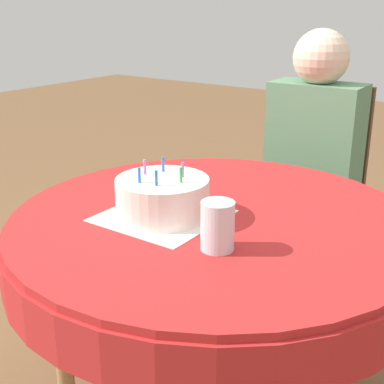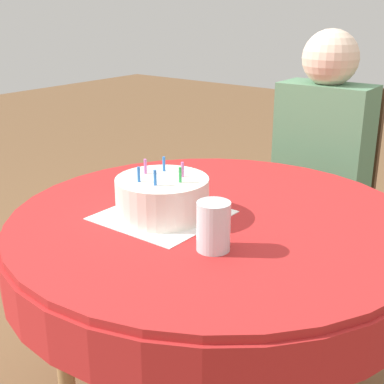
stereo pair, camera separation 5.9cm
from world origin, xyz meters
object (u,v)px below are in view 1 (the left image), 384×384
at_px(chair, 316,189).
at_px(person, 312,147).
at_px(drinking_glass, 218,226).
at_px(birthday_cake, 163,197).

xyz_separation_m(chair, person, (0.00, -0.09, 0.20)).
relative_size(person, drinking_glass, 9.77).
height_order(chair, person, person).
distance_m(birthday_cake, drinking_glass, 0.25).
xyz_separation_m(person, drinking_glass, (0.19, -0.99, 0.06)).
relative_size(chair, birthday_cake, 3.69).
bearing_deg(birthday_cake, person, 87.48).
xyz_separation_m(birthday_cake, drinking_glass, (0.23, -0.09, 0.00)).
bearing_deg(person, chair, 90.00).
height_order(person, birthday_cake, person).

